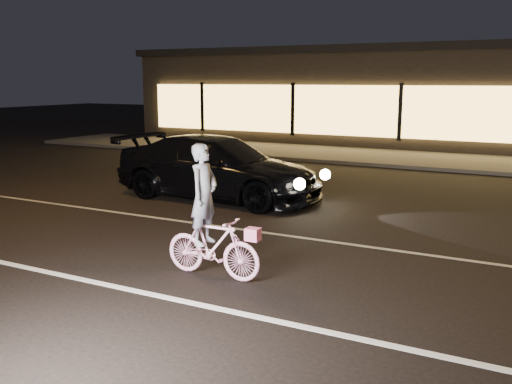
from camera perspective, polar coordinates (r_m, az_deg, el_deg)
The scene contains 7 objects.
ground at distance 9.41m, azimuth -8.28°, elevation -6.41°, with size 90.00×90.00×0.00m, color black.
lane_stripe_near at distance 8.31m, azimuth -14.41°, elevation -9.03°, with size 60.00×0.12×0.01m, color silver.
lane_stripe_far at distance 11.02m, azimuth -2.18°, elevation -3.66°, with size 60.00×0.10×0.01m, color gray.
sidewalk at distance 21.10m, azimuth 12.85°, elevation 3.38°, with size 30.00×4.00×0.12m, color #383533.
storefront at distance 26.74m, azimuth 16.40°, elevation 9.29°, with size 25.40×8.42×4.20m.
cyclist at distance 8.24m, azimuth -4.61°, elevation -3.87°, with size 1.54×0.53×1.94m.
sedan at distance 13.67m, azimuth -3.83°, elevation 2.43°, with size 5.25×2.26×1.50m.
Camera 1 is at (5.31, -7.23, 2.83)m, focal length 40.00 mm.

